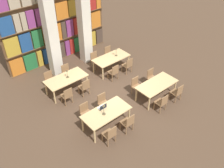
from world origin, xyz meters
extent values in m
plane|color=#4C3828|center=(0.00, 0.00, 0.00)|extent=(40.00, 40.00, 0.00)
cube|color=brown|center=(0.00, 4.31, 2.75)|extent=(5.94, 0.06, 5.50)
cube|color=brown|center=(0.00, 4.31, 0.01)|extent=(5.94, 0.35, 0.03)
cube|color=orange|center=(-2.54, 4.27, 0.47)|extent=(0.67, 0.20, 0.88)
cube|color=#236B38|center=(-1.82, 4.27, 0.47)|extent=(0.65, 0.20, 0.88)
cube|color=#B7932D|center=(-1.28, 4.27, 0.47)|extent=(0.26, 0.20, 0.88)
cube|color=navy|center=(-0.89, 4.27, 0.47)|extent=(0.37, 0.20, 0.88)
cube|color=#84387A|center=(-0.50, 4.27, 0.47)|extent=(0.31, 0.20, 0.88)
cube|color=#47382D|center=(-0.04, 4.27, 0.47)|extent=(0.51, 0.20, 0.88)
cube|color=#84387A|center=(0.42, 4.27, 0.47)|extent=(0.27, 0.20, 0.88)
cube|color=maroon|center=(0.71, 4.27, 0.47)|extent=(0.26, 0.20, 0.88)
cube|color=#236B38|center=(1.08, 4.27, 0.47)|extent=(0.41, 0.20, 0.88)
cube|color=#84387A|center=(1.58, 4.27, 0.47)|extent=(0.50, 0.20, 0.88)
cube|color=#B7932D|center=(2.12, 4.27, 0.47)|extent=(0.54, 0.20, 0.88)
cube|color=#47382D|center=(2.69, 4.27, 0.47)|extent=(0.46, 0.20, 0.88)
cube|color=brown|center=(0.00, 4.31, 1.11)|extent=(5.94, 0.35, 0.03)
cube|color=#B7932D|center=(-2.52, 4.27, 1.60)|extent=(0.69, 0.20, 0.94)
cube|color=navy|center=(-1.84, 4.27, 1.60)|extent=(0.57, 0.20, 0.94)
cube|color=#236B38|center=(-1.21, 4.27, 1.60)|extent=(0.53, 0.20, 0.94)
cube|color=orange|center=(-0.70, 4.27, 1.60)|extent=(0.34, 0.20, 0.94)
cube|color=tan|center=(-0.33, 4.27, 1.60)|extent=(0.30, 0.20, 0.94)
cube|color=orange|center=(0.03, 4.27, 1.60)|extent=(0.27, 0.20, 0.94)
cube|color=#47382D|center=(0.32, 4.27, 1.60)|extent=(0.25, 0.20, 0.94)
cube|color=#84387A|center=(0.70, 4.27, 1.60)|extent=(0.42, 0.20, 0.94)
cube|color=maroon|center=(1.17, 4.27, 1.60)|extent=(0.43, 0.20, 0.94)
cube|color=#236B38|center=(1.78, 4.27, 1.60)|extent=(0.64, 0.20, 0.94)
cube|color=orange|center=(2.47, 4.27, 1.60)|extent=(0.65, 0.20, 0.94)
cube|color=brown|center=(0.00, 4.31, 2.22)|extent=(5.94, 0.35, 0.03)
cube|color=navy|center=(-2.54, 4.27, 2.66)|extent=(0.65, 0.20, 0.85)
cube|color=tan|center=(-2.02, 4.27, 2.66)|extent=(0.29, 0.20, 0.85)
cube|color=tan|center=(-1.70, 4.27, 2.66)|extent=(0.25, 0.20, 0.85)
cube|color=#84387A|center=(-1.35, 4.27, 2.66)|extent=(0.38, 0.20, 0.85)
cube|color=#84387A|center=(-0.93, 4.27, 2.66)|extent=(0.30, 0.20, 0.85)
cube|color=navy|center=(-0.41, 4.27, 2.66)|extent=(0.67, 0.20, 0.85)
cube|color=orange|center=(0.35, 4.27, 2.66)|extent=(0.69, 0.20, 0.85)
cube|color=#B7932D|center=(0.98, 4.27, 2.66)|extent=(0.45, 0.20, 0.85)
cube|color=navy|center=(1.41, 4.27, 2.66)|extent=(0.27, 0.20, 0.85)
cube|color=#47382D|center=(1.82, 4.27, 2.66)|extent=(0.47, 0.20, 0.85)
cube|color=maroon|center=(2.30, 4.27, 2.66)|extent=(0.43, 0.20, 0.85)
cube|color=orange|center=(2.69, 4.27, 2.66)|extent=(0.28, 0.20, 0.85)
cube|color=silver|center=(-0.95, 3.15, 3.00)|extent=(0.52, 0.52, 6.00)
cube|color=silver|center=(0.95, 3.15, 3.00)|extent=(0.52, 0.52, 6.00)
cube|color=tan|center=(-1.37, -1.41, 0.73)|extent=(1.90, 0.92, 0.04)
cylinder|color=tan|center=(-2.24, -1.79, 0.36)|extent=(0.07, 0.07, 0.71)
cylinder|color=tan|center=(-0.50, -1.79, 0.36)|extent=(0.07, 0.07, 0.71)
cylinder|color=tan|center=(-2.24, -1.03, 0.36)|extent=(0.07, 0.07, 0.71)
cylinder|color=tan|center=(-0.50, -1.03, 0.36)|extent=(0.07, 0.07, 0.71)
cylinder|color=olive|center=(-2.00, -1.92, 0.20)|extent=(0.04, 0.04, 0.40)
cylinder|color=olive|center=(-1.64, -1.92, 0.20)|extent=(0.04, 0.04, 0.40)
cylinder|color=olive|center=(-2.00, -2.26, 0.20)|extent=(0.04, 0.04, 0.40)
cylinder|color=olive|center=(-1.64, -2.26, 0.20)|extent=(0.04, 0.04, 0.40)
cube|color=olive|center=(-1.82, -2.09, 0.42)|extent=(0.42, 0.40, 0.04)
cube|color=olive|center=(-1.82, -2.28, 0.65)|extent=(0.40, 0.03, 0.42)
cylinder|color=olive|center=(-1.64, -0.90, 0.20)|extent=(0.04, 0.04, 0.40)
cylinder|color=olive|center=(-2.00, -0.90, 0.20)|extent=(0.04, 0.04, 0.40)
cylinder|color=olive|center=(-1.64, -0.56, 0.20)|extent=(0.04, 0.04, 0.40)
cylinder|color=olive|center=(-2.00, -0.56, 0.20)|extent=(0.04, 0.04, 0.40)
cube|color=olive|center=(-1.82, -0.73, 0.42)|extent=(0.42, 0.40, 0.04)
cube|color=olive|center=(-1.82, -0.55, 0.65)|extent=(0.40, 0.03, 0.42)
cylinder|color=olive|center=(-1.10, -1.92, 0.20)|extent=(0.04, 0.04, 0.40)
cylinder|color=olive|center=(-0.74, -1.92, 0.20)|extent=(0.04, 0.04, 0.40)
cylinder|color=olive|center=(-1.10, -2.26, 0.20)|extent=(0.04, 0.04, 0.40)
cylinder|color=olive|center=(-0.74, -2.26, 0.20)|extent=(0.04, 0.04, 0.40)
cube|color=olive|center=(-0.92, -2.09, 0.42)|extent=(0.42, 0.40, 0.04)
cube|color=olive|center=(-0.92, -2.28, 0.65)|extent=(0.40, 0.03, 0.42)
cylinder|color=olive|center=(-0.74, -0.90, 0.20)|extent=(0.04, 0.04, 0.40)
cylinder|color=olive|center=(-1.10, -0.90, 0.20)|extent=(0.04, 0.04, 0.40)
cylinder|color=olive|center=(-0.74, -0.56, 0.20)|extent=(0.04, 0.04, 0.40)
cylinder|color=olive|center=(-1.10, -0.56, 0.20)|extent=(0.04, 0.04, 0.40)
cube|color=olive|center=(-0.92, -0.73, 0.42)|extent=(0.42, 0.40, 0.04)
cube|color=olive|center=(-0.92, -0.55, 0.65)|extent=(0.40, 0.03, 0.42)
cylinder|color=brown|center=(-1.52, -1.44, 0.76)|extent=(0.14, 0.14, 0.01)
cylinder|color=brown|center=(-1.52, -1.44, 0.97)|extent=(0.02, 0.02, 0.39)
cone|color=brown|center=(-1.52, -1.44, 1.20)|extent=(0.11, 0.11, 0.07)
cube|color=silver|center=(-1.35, -1.11, 0.76)|extent=(0.32, 0.22, 0.01)
cube|color=black|center=(-1.35, -1.22, 0.87)|extent=(0.32, 0.01, 0.20)
cube|color=tan|center=(1.45, -1.49, 0.73)|extent=(1.90, 0.92, 0.04)
cylinder|color=tan|center=(0.58, -1.88, 0.36)|extent=(0.07, 0.07, 0.71)
cylinder|color=tan|center=(2.31, -1.88, 0.36)|extent=(0.07, 0.07, 0.71)
cylinder|color=tan|center=(0.58, -1.11, 0.36)|extent=(0.07, 0.07, 0.71)
cylinder|color=tan|center=(2.31, -1.11, 0.36)|extent=(0.07, 0.07, 0.71)
cylinder|color=olive|center=(0.77, -2.01, 0.20)|extent=(0.04, 0.04, 0.40)
cylinder|color=olive|center=(1.13, -2.01, 0.20)|extent=(0.04, 0.04, 0.40)
cylinder|color=olive|center=(0.77, -2.35, 0.20)|extent=(0.04, 0.04, 0.40)
cylinder|color=olive|center=(1.13, -2.35, 0.20)|extent=(0.04, 0.04, 0.40)
cube|color=olive|center=(0.95, -2.18, 0.42)|extent=(0.42, 0.40, 0.04)
cube|color=olive|center=(0.95, -2.36, 0.65)|extent=(0.40, 0.03, 0.42)
cylinder|color=olive|center=(1.13, -0.98, 0.20)|extent=(0.04, 0.04, 0.40)
cylinder|color=olive|center=(0.77, -0.98, 0.20)|extent=(0.04, 0.04, 0.40)
cylinder|color=olive|center=(1.13, -0.64, 0.20)|extent=(0.04, 0.04, 0.40)
cylinder|color=olive|center=(0.77, -0.64, 0.20)|extent=(0.04, 0.04, 0.40)
cube|color=olive|center=(0.95, -0.81, 0.42)|extent=(0.42, 0.40, 0.04)
cube|color=olive|center=(0.95, -0.63, 0.65)|extent=(0.40, 0.03, 0.42)
cylinder|color=olive|center=(1.79, -2.01, 0.20)|extent=(0.04, 0.04, 0.40)
cylinder|color=olive|center=(2.15, -2.01, 0.20)|extent=(0.04, 0.04, 0.40)
cylinder|color=olive|center=(1.79, -2.35, 0.20)|extent=(0.04, 0.04, 0.40)
cylinder|color=olive|center=(2.15, -2.35, 0.20)|extent=(0.04, 0.04, 0.40)
cube|color=olive|center=(1.97, -2.18, 0.42)|extent=(0.42, 0.40, 0.04)
cube|color=olive|center=(1.97, -2.36, 0.65)|extent=(0.40, 0.03, 0.42)
cylinder|color=olive|center=(2.15, -0.98, 0.20)|extent=(0.04, 0.04, 0.40)
cylinder|color=olive|center=(1.79, -0.98, 0.20)|extent=(0.04, 0.04, 0.40)
cylinder|color=olive|center=(2.15, -0.64, 0.20)|extent=(0.04, 0.04, 0.40)
cylinder|color=olive|center=(1.79, -0.64, 0.20)|extent=(0.04, 0.04, 0.40)
cube|color=olive|center=(1.97, -0.81, 0.42)|extent=(0.42, 0.40, 0.04)
cube|color=olive|center=(1.97, -0.63, 0.65)|extent=(0.40, 0.03, 0.42)
cube|color=tan|center=(-1.37, 1.47, 0.73)|extent=(1.90, 0.92, 0.04)
cylinder|color=tan|center=(-2.24, 1.09, 0.36)|extent=(0.07, 0.07, 0.71)
cylinder|color=tan|center=(-0.50, 1.09, 0.36)|extent=(0.07, 0.07, 0.71)
cylinder|color=tan|center=(-2.24, 1.85, 0.36)|extent=(0.07, 0.07, 0.71)
cylinder|color=tan|center=(-0.50, 1.85, 0.36)|extent=(0.07, 0.07, 0.71)
cylinder|color=olive|center=(-2.00, 0.96, 0.20)|extent=(0.04, 0.04, 0.40)
cylinder|color=olive|center=(-1.64, 0.96, 0.20)|extent=(0.04, 0.04, 0.40)
cylinder|color=olive|center=(-2.00, 0.62, 0.20)|extent=(0.04, 0.04, 0.40)
cylinder|color=olive|center=(-1.64, 0.62, 0.20)|extent=(0.04, 0.04, 0.40)
cube|color=olive|center=(-1.82, 0.79, 0.42)|extent=(0.42, 0.40, 0.04)
cube|color=olive|center=(-1.82, 0.60, 0.65)|extent=(0.40, 0.03, 0.42)
cylinder|color=olive|center=(-1.64, 1.98, 0.20)|extent=(0.04, 0.04, 0.40)
cylinder|color=olive|center=(-2.00, 1.98, 0.20)|extent=(0.04, 0.04, 0.40)
cylinder|color=olive|center=(-1.64, 2.32, 0.20)|extent=(0.04, 0.04, 0.40)
cylinder|color=olive|center=(-2.00, 2.32, 0.20)|extent=(0.04, 0.04, 0.40)
cube|color=olive|center=(-1.82, 2.15, 0.42)|extent=(0.42, 0.40, 0.04)
cube|color=olive|center=(-1.82, 2.34, 0.65)|extent=(0.40, 0.03, 0.42)
cylinder|color=olive|center=(-1.07, 0.96, 0.20)|extent=(0.04, 0.04, 0.40)
cylinder|color=olive|center=(-0.71, 0.96, 0.20)|extent=(0.04, 0.04, 0.40)
cylinder|color=olive|center=(-1.07, 0.62, 0.20)|extent=(0.04, 0.04, 0.40)
cylinder|color=olive|center=(-0.71, 0.62, 0.20)|extent=(0.04, 0.04, 0.40)
cube|color=olive|center=(-0.89, 0.79, 0.42)|extent=(0.42, 0.40, 0.04)
cube|color=olive|center=(-0.89, 0.60, 0.65)|extent=(0.40, 0.03, 0.42)
cylinder|color=olive|center=(-0.71, 1.98, 0.20)|extent=(0.04, 0.04, 0.40)
cylinder|color=olive|center=(-1.07, 1.98, 0.20)|extent=(0.04, 0.04, 0.40)
cylinder|color=olive|center=(-0.71, 2.32, 0.20)|extent=(0.04, 0.04, 0.40)
cylinder|color=olive|center=(-1.07, 2.32, 0.20)|extent=(0.04, 0.04, 0.40)
cube|color=olive|center=(-0.89, 2.15, 0.42)|extent=(0.42, 0.40, 0.04)
cube|color=olive|center=(-0.89, 2.34, 0.65)|extent=(0.40, 0.03, 0.42)
cylinder|color=brown|center=(-1.27, 1.47, 0.76)|extent=(0.14, 0.14, 0.01)
cylinder|color=brown|center=(-1.27, 1.47, 0.93)|extent=(0.02, 0.02, 0.32)
cone|color=brown|center=(-1.27, 1.47, 1.12)|extent=(0.11, 0.11, 0.07)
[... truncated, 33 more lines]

